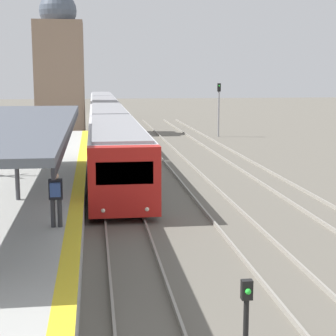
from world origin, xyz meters
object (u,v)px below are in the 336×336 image
signal_post_near (246,316)px  train_near (106,117)px  person_on_platform (56,195)px  signal_mast_far (219,103)px

signal_post_near → train_near: bearing=92.2°
person_on_platform → train_near: train_near is taller
signal_post_near → person_on_platform: bearing=117.7°
person_on_platform → signal_mast_far: size_ratio=0.36×
person_on_platform → signal_post_near: 8.22m
person_on_platform → signal_post_near: bearing=-62.3°
train_near → signal_mast_far: bearing=-11.3°
train_near → signal_mast_far: size_ratio=12.95×
train_near → signal_mast_far: signal_mast_far is taller
person_on_platform → train_near: bearing=86.2°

